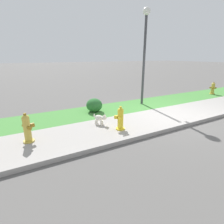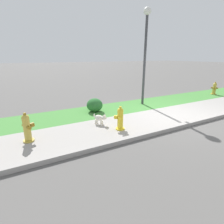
# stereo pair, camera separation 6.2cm
# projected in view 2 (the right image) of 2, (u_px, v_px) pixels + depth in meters

# --- Properties ---
(ground_plane) EXTENTS (120.00, 120.00, 0.00)m
(ground_plane) POSITION_uv_depth(u_px,v_px,m) (172.00, 115.00, 6.73)
(ground_plane) COLOR #5B5956
(sidewalk_pavement) EXTENTS (18.00, 1.87, 0.01)m
(sidewalk_pavement) POSITION_uv_depth(u_px,v_px,m) (172.00, 115.00, 6.73)
(sidewalk_pavement) COLOR #9E9993
(sidewalk_pavement) RESTS_ON ground
(grass_verge) EXTENTS (18.00, 1.78, 0.01)m
(grass_verge) POSITION_uv_depth(u_px,v_px,m) (142.00, 104.00, 8.26)
(grass_verge) COLOR #47893D
(grass_verge) RESTS_ON ground
(street_curb) EXTENTS (18.00, 0.16, 0.12)m
(street_curb) POSITION_uv_depth(u_px,v_px,m) (195.00, 122.00, 5.86)
(street_curb) COLOR #9E9993
(street_curb) RESTS_ON ground
(fire_hydrant_mid_block) EXTENTS (0.34, 0.37, 0.81)m
(fire_hydrant_mid_block) POSITION_uv_depth(u_px,v_px,m) (27.00, 128.00, 4.56)
(fire_hydrant_mid_block) COLOR gold
(fire_hydrant_mid_block) RESTS_ON ground
(fire_hydrant_across_street) EXTENTS (0.34, 0.36, 0.73)m
(fire_hydrant_across_street) POSITION_uv_depth(u_px,v_px,m) (214.00, 89.00, 10.28)
(fire_hydrant_across_street) COLOR gold
(fire_hydrant_across_street) RESTS_ON ground
(fire_hydrant_far_end) EXTENTS (0.33, 0.33, 0.75)m
(fire_hydrant_far_end) POSITION_uv_depth(u_px,v_px,m) (120.00, 119.00, 5.33)
(fire_hydrant_far_end) COLOR yellow
(fire_hydrant_far_end) RESTS_ON ground
(small_white_dog) EXTENTS (0.37, 0.40, 0.39)m
(small_white_dog) POSITION_uv_depth(u_px,v_px,m) (100.00, 118.00, 5.77)
(small_white_dog) COLOR silver
(small_white_dog) RESTS_ON ground
(street_lamp) EXTENTS (0.32, 0.32, 4.09)m
(street_lamp) POSITION_uv_depth(u_px,v_px,m) (146.00, 42.00, 7.49)
(street_lamp) COLOR #3D3D42
(street_lamp) RESTS_ON ground
(shrub_bush_mid_verge) EXTENTS (0.65, 0.65, 0.55)m
(shrub_bush_mid_verge) POSITION_uv_depth(u_px,v_px,m) (95.00, 105.00, 7.11)
(shrub_bush_mid_verge) COLOR #28662D
(shrub_bush_mid_verge) RESTS_ON ground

